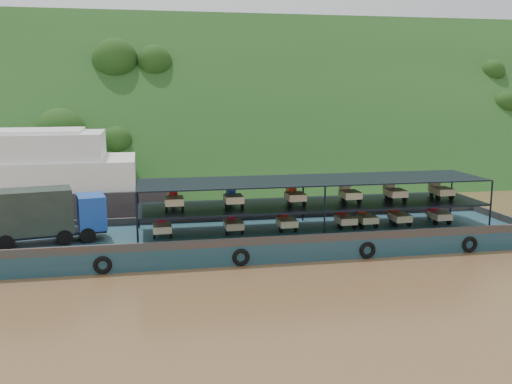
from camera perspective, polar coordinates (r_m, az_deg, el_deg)
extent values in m
plane|color=brown|center=(38.95, 3.75, -5.31)|extent=(160.00, 160.00, 0.00)
cube|color=#173B15|center=(73.66, -3.39, 2.07)|extent=(140.00, 39.60, 39.60)
cube|color=#133B43|center=(37.89, 0.58, -4.79)|extent=(35.00, 7.00, 1.20)
cube|color=#592D19|center=(40.92, -0.37, -2.43)|extent=(35.00, 0.20, 0.50)
cube|color=#592D19|center=(34.46, 1.73, -4.86)|extent=(35.00, 0.20, 0.50)
cube|color=#592D19|center=(44.49, 23.13, -2.24)|extent=(0.20, 7.00, 0.50)
torus|color=black|center=(33.86, -15.09, -7.07)|extent=(1.06, 0.26, 1.06)
torus|color=black|center=(34.19, -1.52, -6.55)|extent=(1.06, 0.26, 1.06)
torus|color=black|center=(36.32, 11.09, -5.73)|extent=(1.06, 0.26, 1.06)
torus|color=black|center=(39.44, 20.60, -4.93)|extent=(1.06, 0.26, 1.06)
cylinder|color=black|center=(36.15, -23.74, -4.65)|extent=(1.00, 0.50, 0.95)
cylinder|color=black|center=(38.09, -23.65, -3.92)|extent=(1.00, 0.50, 0.95)
cylinder|color=black|center=(36.14, -18.60, -4.31)|extent=(1.00, 0.50, 0.95)
cylinder|color=black|center=(38.09, -18.78, -3.59)|extent=(1.00, 0.50, 0.95)
cylinder|color=black|center=(36.23, -16.49, -4.16)|extent=(1.00, 0.50, 0.95)
cylinder|color=black|center=(38.17, -16.77, -3.46)|extent=(1.00, 0.50, 0.95)
cube|color=black|center=(37.06, -19.88, -3.81)|extent=(6.76, 3.26, 0.19)
cube|color=#17409E|center=(36.96, -16.14, -1.89)|extent=(2.02, 2.55, 2.10)
cube|color=black|center=(36.96, -14.92, -1.23)|extent=(0.41, 1.88, 0.86)
cube|color=black|center=(36.75, -21.49, -1.82)|extent=(4.92, 3.10, 2.67)
cube|color=black|center=(38.21, 5.74, -1.23)|extent=(23.00, 5.00, 0.12)
cube|color=black|center=(37.92, 5.78, 1.20)|extent=(23.00, 5.00, 0.08)
cylinder|color=black|center=(34.19, -11.81, -2.78)|extent=(0.12, 0.12, 3.30)
cylinder|color=black|center=(39.08, -11.73, -1.15)|extent=(0.12, 0.12, 3.30)
cylinder|color=black|center=(35.88, 6.88, -2.02)|extent=(0.12, 0.12, 3.30)
cylinder|color=black|center=(40.57, 4.72, -0.56)|extent=(0.12, 0.12, 3.30)
cylinder|color=black|center=(40.86, 22.43, -1.23)|extent=(0.12, 0.12, 3.30)
cylinder|color=black|center=(45.04, 18.95, -0.01)|extent=(0.12, 0.12, 3.30)
cylinder|color=black|center=(37.97, -9.42, -3.56)|extent=(0.12, 0.52, 0.52)
cylinder|color=black|center=(36.22, -10.13, -4.25)|extent=(0.14, 0.52, 0.52)
cylinder|color=black|center=(36.24, -8.54, -4.20)|extent=(0.14, 0.52, 0.52)
cube|color=beige|center=(36.48, -9.37, -3.57)|extent=(1.15, 1.50, 0.44)
cube|color=red|center=(37.56, -9.43, -2.90)|extent=(0.55, 0.80, 0.80)
cube|color=red|center=(37.26, -9.44, -2.21)|extent=(0.50, 0.10, 0.10)
cylinder|color=black|center=(38.35, -2.58, -3.29)|extent=(0.12, 0.52, 0.52)
cylinder|color=black|center=(36.55, -2.93, -3.97)|extent=(0.14, 0.52, 0.52)
cylinder|color=black|center=(36.70, -1.39, -3.90)|extent=(0.14, 0.52, 0.52)
cube|color=tan|center=(36.88, -2.25, -3.29)|extent=(1.15, 1.50, 0.44)
cube|color=red|center=(37.94, -2.51, -2.63)|extent=(0.55, 0.80, 0.80)
cube|color=red|center=(37.64, -2.48, -1.96)|extent=(0.50, 0.10, 0.10)
cylinder|color=black|center=(39.01, 2.59, -3.06)|extent=(0.12, 0.52, 0.52)
cylinder|color=black|center=(37.20, 2.49, -3.72)|extent=(0.14, 0.52, 0.52)
cylinder|color=black|center=(37.44, 3.98, -3.64)|extent=(0.14, 0.52, 0.52)
cube|color=beige|center=(37.56, 3.11, -3.05)|extent=(1.15, 1.50, 0.44)
cube|color=red|center=(38.61, 2.70, -2.41)|extent=(0.55, 0.80, 0.80)
cube|color=red|center=(38.32, 2.78, -1.74)|extent=(0.50, 0.10, 0.10)
cylinder|color=black|center=(40.15, 8.26, -2.77)|extent=(0.12, 0.52, 0.52)
cylinder|color=black|center=(38.33, 8.44, -3.40)|extent=(0.14, 0.52, 0.52)
cylinder|color=black|center=(38.67, 9.84, -3.32)|extent=(0.14, 0.52, 0.52)
cube|color=beige|center=(38.74, 8.98, -2.75)|extent=(1.15, 1.50, 0.44)
cube|color=#AD0C0B|center=(39.76, 8.42, -2.14)|extent=(0.55, 0.80, 0.80)
cube|color=#AD0C0B|center=(39.47, 8.54, -1.49)|extent=(0.50, 0.10, 0.10)
cylinder|color=black|center=(41.58, 13.36, -2.50)|extent=(0.12, 0.52, 0.52)
cylinder|color=black|center=(39.79, 13.76, -3.08)|extent=(0.14, 0.52, 0.52)
cylinder|color=black|center=(40.21, 15.06, -3.00)|extent=(0.14, 0.52, 0.52)
cube|color=beige|center=(40.23, 14.22, -2.46)|extent=(1.15, 1.50, 0.44)
cube|color=#B9260C|center=(41.21, 13.56, -1.88)|extent=(0.55, 0.80, 0.80)
cube|color=#B9260C|center=(40.93, 13.70, -1.25)|extent=(0.50, 0.10, 0.10)
cylinder|color=black|center=(42.87, 16.96, -2.29)|extent=(0.12, 0.52, 0.52)
cylinder|color=black|center=(41.10, 17.51, -2.85)|extent=(0.14, 0.52, 0.52)
cylinder|color=black|center=(41.58, 18.72, -2.77)|extent=(0.14, 0.52, 0.52)
cube|color=beige|center=(41.56, 17.91, -2.25)|extent=(1.15, 1.50, 0.44)
cube|color=red|center=(42.51, 17.18, -1.69)|extent=(0.55, 0.80, 0.80)
cube|color=red|center=(42.24, 17.34, -1.08)|extent=(0.50, 0.10, 0.10)
cylinder|color=black|center=(40.66, 10.25, -2.67)|extent=(0.12, 0.52, 0.52)
cylinder|color=black|center=(38.85, 10.52, -3.28)|extent=(0.14, 0.52, 0.52)
cylinder|color=black|center=(39.22, 11.88, -3.20)|extent=(0.14, 0.52, 0.52)
cube|color=beige|center=(39.27, 11.03, -2.64)|extent=(1.15, 1.50, 0.44)
cube|color=#B9260C|center=(40.27, 10.43, -2.04)|extent=(0.55, 0.80, 0.80)
cube|color=#B9260C|center=(39.99, 10.56, -1.40)|extent=(0.50, 0.10, 0.10)
cylinder|color=black|center=(37.63, -8.30, -0.97)|extent=(0.12, 0.52, 0.52)
cylinder|color=black|center=(35.85, -8.95, -1.55)|extent=(0.14, 0.52, 0.52)
cylinder|color=black|center=(35.89, -7.36, -1.49)|extent=(0.14, 0.52, 0.52)
cube|color=beige|center=(36.14, -8.20, -0.88)|extent=(1.15, 1.50, 0.44)
cube|color=#B6140C|center=(37.24, -8.29, -0.27)|extent=(0.55, 0.80, 0.80)
cube|color=#B6140C|center=(36.96, -8.30, 0.43)|extent=(0.50, 0.10, 0.10)
cylinder|color=black|center=(37.99, -2.60, -0.77)|extent=(0.12, 0.52, 0.52)
cylinder|color=black|center=(36.17, -2.96, -1.33)|extent=(0.14, 0.52, 0.52)
cylinder|color=black|center=(36.32, -1.40, -1.27)|extent=(0.14, 0.52, 0.52)
cube|color=beige|center=(36.51, -2.26, -0.67)|extent=(1.15, 1.50, 0.44)
cube|color=#1B43A2|center=(37.60, -2.53, -0.08)|extent=(0.55, 0.80, 0.80)
cube|color=#1B43A2|center=(37.32, -2.49, 0.63)|extent=(0.50, 0.10, 0.10)
cylinder|color=black|center=(38.79, 3.41, -0.55)|extent=(0.12, 0.52, 0.52)
cylinder|color=black|center=(36.95, 3.35, -1.09)|extent=(0.14, 0.52, 0.52)
cylinder|color=black|center=(37.21, 4.84, -1.03)|extent=(0.14, 0.52, 0.52)
cube|color=beige|center=(37.35, 3.97, -0.44)|extent=(1.15, 1.50, 0.44)
cube|color=red|center=(38.41, 3.53, 0.13)|extent=(0.55, 0.80, 0.80)
cube|color=red|center=(38.13, 3.61, 0.82)|extent=(0.50, 0.10, 0.10)
cylinder|color=black|center=(39.89, 8.68, -0.35)|extent=(0.12, 0.52, 0.52)
cylinder|color=black|center=(38.06, 8.88, -0.86)|extent=(0.14, 0.52, 0.52)
cylinder|color=black|center=(38.40, 10.28, -0.80)|extent=(0.14, 0.52, 0.52)
cube|color=beige|center=(38.49, 9.41, -0.24)|extent=(1.15, 1.50, 0.44)
cube|color=beige|center=(39.52, 8.84, 0.32)|extent=(0.55, 0.80, 0.80)
cube|color=beige|center=(39.25, 8.96, 0.99)|extent=(0.50, 0.10, 0.10)
cylinder|color=black|center=(41.08, 12.94, -0.18)|extent=(0.12, 0.52, 0.52)
cylinder|color=black|center=(39.27, 13.33, -0.67)|extent=(0.14, 0.52, 0.52)
cylinder|color=black|center=(39.69, 14.64, -0.62)|extent=(0.14, 0.52, 0.52)
cube|color=beige|center=(39.72, 13.80, -0.07)|extent=(1.15, 1.50, 0.44)
cube|color=beige|center=(40.72, 13.13, 0.46)|extent=(0.55, 0.80, 0.80)
cube|color=beige|center=(40.46, 13.28, 1.11)|extent=(0.50, 0.10, 0.10)
cylinder|color=black|center=(42.58, 17.17, -0.02)|extent=(0.12, 0.52, 0.52)
cylinder|color=black|center=(40.79, 17.73, -0.48)|extent=(0.14, 0.52, 0.52)
cylinder|color=black|center=(41.28, 18.95, -0.43)|extent=(0.14, 0.52, 0.52)
cube|color=beige|center=(41.28, 18.13, 0.09)|extent=(1.15, 1.50, 0.44)
cube|color=#C9BC8E|center=(42.24, 17.39, 0.60)|extent=(0.55, 0.80, 0.80)
cube|color=#C9BC8E|center=(41.99, 17.56, 1.23)|extent=(0.50, 0.10, 0.10)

